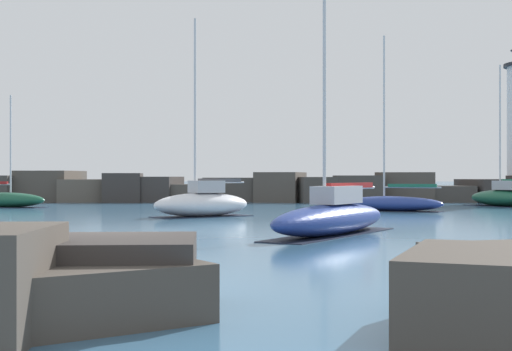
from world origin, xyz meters
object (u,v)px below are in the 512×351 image
object	(u,v)px
sailboat_moored_0	(202,203)
sailboat_moored_4	(505,197)
sailboat_moored_2	(333,217)
sailboat_moored_3	(5,199)
sailboat_moored_1	(392,202)

from	to	relation	value
sailboat_moored_0	sailboat_moored_4	xyz separation A→B (m)	(19.94, 13.23, -0.05)
sailboat_moored_2	sailboat_moored_3	world-z (taller)	sailboat_moored_2
sailboat_moored_0	sailboat_moored_4	world-z (taller)	sailboat_moored_0
sailboat_moored_2	sailboat_moored_4	size ratio (longest dim) A/B	0.84
sailboat_moored_1	sailboat_moored_2	bearing A→B (deg)	-105.74
sailboat_moored_0	sailboat_moored_4	size ratio (longest dim) A/B	1.03
sailboat_moored_0	sailboat_moored_2	xyz separation A→B (m)	(5.90, -11.47, -0.08)
sailboat_moored_1	sailboat_moored_3	distance (m)	25.96
sailboat_moored_0	sailboat_moored_1	xyz separation A→B (m)	(10.88, 6.20, -0.21)
sailboat_moored_1	sailboat_moored_3	xyz separation A→B (m)	(-25.54, 4.67, 0.01)
sailboat_moored_0	sailboat_moored_1	bearing A→B (deg)	29.66
sailboat_moored_1	sailboat_moored_4	distance (m)	11.47
sailboat_moored_0	sailboat_moored_2	distance (m)	12.90
sailboat_moored_3	sailboat_moored_4	bearing A→B (deg)	3.90
sailboat_moored_2	sailboat_moored_4	xyz separation A→B (m)	(14.04, 24.70, 0.03)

